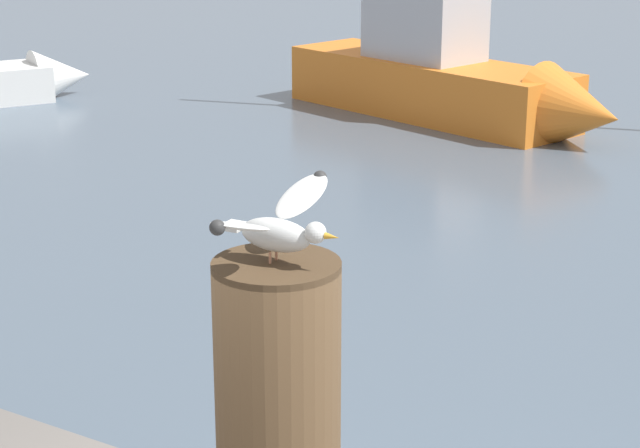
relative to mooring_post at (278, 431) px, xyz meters
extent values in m
cylinder|color=#4C3823|center=(0.00, 0.00, 0.00)|extent=(0.39, 0.39, 1.11)
cylinder|color=tan|center=(-0.01, -0.02, 0.57)|extent=(0.01, 0.01, 0.04)
cylinder|color=tan|center=(-0.01, 0.02, 0.57)|extent=(0.01, 0.01, 0.04)
ellipsoid|color=silver|center=(0.00, 0.00, 0.64)|extent=(0.23, 0.10, 0.10)
sphere|color=silver|center=(0.13, 0.01, 0.67)|extent=(0.06, 0.06, 0.06)
cone|color=gold|center=(0.19, 0.01, 0.66)|extent=(0.05, 0.02, 0.02)
cube|color=silver|center=(-0.14, -0.01, 0.65)|extent=(0.07, 0.08, 0.01)
ellipsoid|color=silver|center=(0.00, -0.17, 0.71)|extent=(0.13, 0.26, 0.10)
sphere|color=#313131|center=(0.00, -0.29, 0.74)|extent=(0.04, 0.04, 0.04)
ellipsoid|color=silver|center=(-0.02, 0.17, 0.71)|extent=(0.13, 0.26, 0.10)
sphere|color=#313131|center=(-0.02, 0.29, 0.74)|extent=(0.04, 0.04, 0.04)
cube|color=orange|center=(-5.58, 12.67, -1.54)|extent=(4.95, 2.67, 0.85)
cone|color=orange|center=(-2.97, 11.90, -1.50)|extent=(1.54, 1.54, 1.24)
cube|color=#B2B2B7|center=(-5.70, 12.70, -0.61)|extent=(1.88, 1.49, 1.01)
cone|color=silver|center=(-11.43, 10.91, -1.65)|extent=(1.29, 1.29, 0.94)
camera|label=1|loc=(1.73, -2.60, 1.67)|focal=63.10mm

